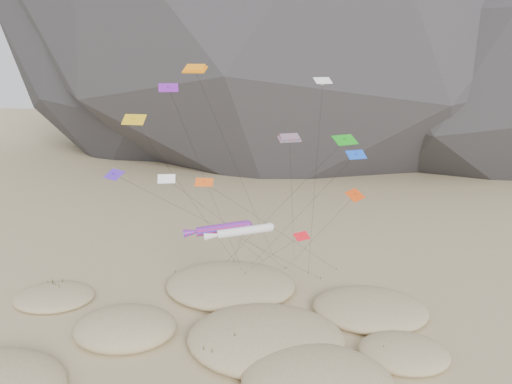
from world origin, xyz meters
TOP-DOWN VIEW (x-y plane):
  - ground at (0.00, 0.00)m, footprint 500.00×500.00m
  - dunes at (-0.69, 3.27)m, footprint 49.30×40.45m
  - dune_grass at (0.15, 4.69)m, footprint 42.33×29.93m
  - kite_stakes at (2.81, 21.86)m, footprint 22.10×4.44m
  - rainbow_tube_kite at (-0.92, 9.40)m, footprint 7.39×17.93m
  - white_tube_kite at (1.50, 8.58)m, footprint 7.35×15.65m
  - orange_parafoil at (-4.56, 16.07)m, footprint 9.68×13.50m
  - multi_parafoil at (6.26, 14.04)m, footprint 2.74×13.87m
  - delta_kites at (1.86, 11.23)m, footprint 27.52×18.30m

SIDE VIEW (x-z plane):
  - ground at x=0.00m, z-range 0.00..0.00m
  - kite_stakes at x=2.81m, z-range 0.00..0.30m
  - dunes at x=-0.69m, z-range -1.13..2.53m
  - dune_grass at x=0.15m, z-range 0.11..1.60m
  - rainbow_tube_kite at x=-0.92m, z-range 4.85..16.22m
  - white_tube_kite at x=1.50m, z-range 4.92..16.27m
  - delta_kites at x=1.86m, z-range 4.90..31.18m
  - multi_parafoil at x=6.26m, z-range 9.46..29.78m
  - orange_parafoil at x=-4.56m, z-range 13.04..40.81m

